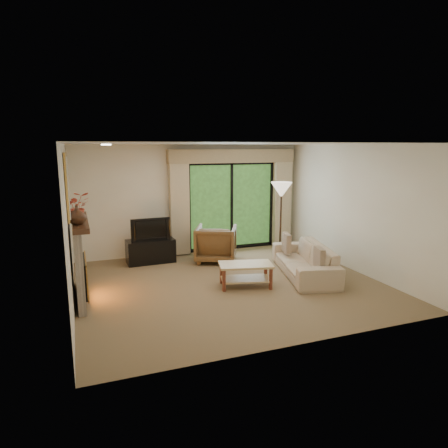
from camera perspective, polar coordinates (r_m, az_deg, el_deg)
name	(u,v)px	position (r m, az deg, el deg)	size (l,w,h in m)	color
floor	(230,284)	(7.61, 0.80, -8.57)	(5.50, 5.50, 0.00)	olive
ceiling	(230,144)	(7.17, 0.86, 11.42)	(5.50, 5.50, 0.00)	silver
wall_back	(192,199)	(9.62, -4.61, 3.52)	(5.00, 5.00, 0.00)	#F8E8CC
wall_front	(303,249)	(5.08, 11.16, -3.46)	(5.00, 5.00, 0.00)	#F8E8CC
wall_left	(69,227)	(6.79, -21.33, -0.36)	(5.00, 5.00, 0.00)	#F8E8CC
wall_right	(354,208)	(8.65, 18.06, 2.17)	(5.00, 5.00, 0.00)	#F8E8CC
fireplace	(79,260)	(7.12, -20.00, -4.85)	(0.24, 1.70, 1.37)	gray
mirror	(68,185)	(6.90, -21.40, 5.27)	(0.07, 1.45, 1.02)	gold
sliding_door	(231,206)	(9.92, 1.06, 2.62)	(2.26, 0.10, 2.16)	black
curtain_left	(179,205)	(9.39, -6.38, 2.69)	(0.45, 0.18, 2.35)	#C3AF89
curtain_right	(282,200)	(10.38, 8.25, 3.44)	(0.45, 0.18, 2.35)	#C3AF89
cornice	(233,156)	(9.73, 1.28, 9.67)	(3.20, 0.24, 0.32)	tan
media_console	(151,251)	(9.05, -10.43, -3.82)	(1.05, 0.47, 0.52)	black
tv	(150,229)	(8.93, -10.55, -0.65)	(0.86, 0.11, 0.50)	black
armchair	(216,244)	(8.96, -1.16, -2.81)	(0.87, 0.89, 0.81)	brown
sofa	(304,260)	(8.20, 11.41, -5.07)	(2.12, 0.83, 0.62)	tan
pillow_near	(319,258)	(7.61, 13.44, -4.72)	(0.10, 0.38, 0.38)	#4E3029
pillow_far	(286,243)	(8.61, 8.92, -2.68)	(0.11, 0.40, 0.40)	#4E3029
coffee_table	(246,275)	(7.43, 3.09, -7.30)	(0.97, 0.53, 0.44)	tan
floor_lamp	(281,221)	(9.13, 8.08, 0.41)	(0.47, 0.47, 1.77)	beige
vase	(77,215)	(6.53, -20.25, 1.21)	(0.28, 0.28, 0.29)	#432718
branches	(76,207)	(6.75, -20.33, 2.32)	(0.43, 0.37, 0.48)	#D04E34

